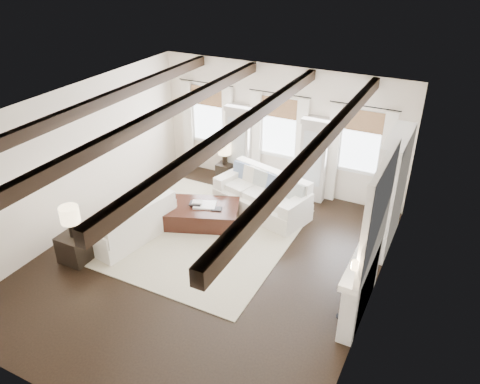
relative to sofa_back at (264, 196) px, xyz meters
The scene contains 16 objects.
ground 2.42m from the sofa_back, 94.88° to the right, with size 7.50×7.50×0.00m, color black.
room_shell 2.17m from the sofa_back, 69.79° to the right, with size 6.54×7.54×3.22m.
area_rug 1.87m from the sofa_back, 122.11° to the right, with size 4.17×4.19×0.02m, color beige.
sofa_back is the anchor object (origin of this frame).
sofa_left 3.13m from the sofa_back, 131.24° to the right, with size 1.22×2.15×0.87m.
ottoman 1.56m from the sofa_back, 132.98° to the right, with size 1.68×1.05×0.44m, color black.
tray 1.47m from the sofa_back, 132.38° to the right, with size 0.50×0.38×0.04m, color white.
book_lower 1.67m from the sofa_back, 135.37° to the right, with size 0.26×0.20×0.04m, color #262628.
book_upper 1.63m from the sofa_back, 134.74° to the right, with size 0.22×0.17×0.03m, color beige.
book_loose 1.30m from the sofa_back, 121.14° to the right, with size 0.24×0.18×0.03m, color #262628.
side_table_front 4.37m from the sofa_back, 126.73° to the right, with size 0.59×0.59×0.59m, color black.
lamp_front 4.41m from the sofa_back, 126.73° to the right, with size 0.39×0.39×0.66m.
side_table_back 1.73m from the sofa_back, 151.08° to the left, with size 0.39×0.39×0.58m, color black.
lamp_back 1.82m from the sofa_back, 151.08° to the left, with size 0.35×0.35×0.60m.
candlestick_near 3.80m from the sofa_back, 44.73° to the right, with size 0.15×0.15×0.72m.
candlestick_far 3.39m from the sofa_back, 37.35° to the right, with size 0.16×0.16×0.79m.
Camera 1 is at (4.10, -6.55, 5.91)m, focal length 35.00 mm.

